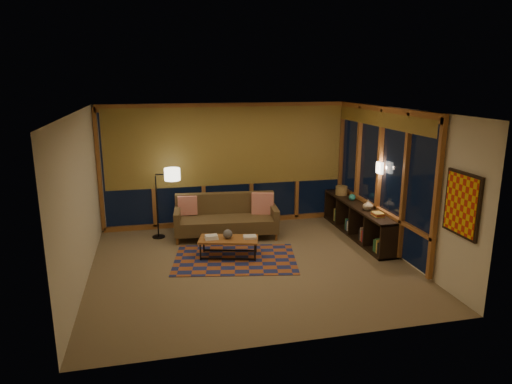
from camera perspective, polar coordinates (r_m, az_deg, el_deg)
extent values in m
cube|color=#76664B|center=(8.18, -0.64, -9.09)|extent=(5.50, 5.00, 0.01)
cube|color=beige|center=(7.54, -0.70, 10.13)|extent=(5.50, 5.00, 0.01)
cube|color=beige|center=(10.15, -3.67, 3.45)|extent=(5.50, 0.01, 2.70)
cube|color=beige|center=(5.44, 4.97, -6.09)|extent=(5.50, 0.01, 2.70)
cube|color=beige|center=(7.67, -21.17, -0.99)|extent=(0.01, 5.00, 2.70)
cube|color=beige|center=(8.74, 17.25, 1.09)|extent=(0.01, 5.00, 2.70)
cube|color=#964D24|center=(8.41, -2.63, -8.39)|extent=(2.43, 1.85, 0.01)
sphere|color=black|center=(8.39, -3.55, -5.24)|extent=(0.22, 0.22, 0.17)
cylinder|color=#9E844D|center=(10.34, 10.63, 0.19)|extent=(0.30, 0.30, 0.20)
sphere|color=#237E77|center=(9.89, 11.92, -0.65)|extent=(0.15, 0.15, 0.15)
imported|color=tan|center=(9.24, 13.83, -1.59)|extent=(0.21, 0.21, 0.21)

